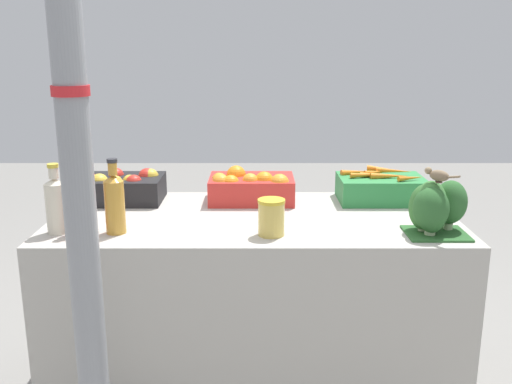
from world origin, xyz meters
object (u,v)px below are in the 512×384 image
Objects in this scene: pickle_jar at (273,217)px; orange_crate at (252,187)px; support_pole at (76,133)px; broccoli_pile at (436,207)px; juice_bottle_amber at (117,202)px; juice_bottle_cloudy at (58,204)px; sparrow_bird at (440,175)px; apple_crate at (123,187)px; carrot_crate at (383,188)px; juice_bottle_ruby at (84,205)px.

orange_crate is at bearing 100.09° from pickle_jar.
support_pole is at bearing -147.60° from pickle_jar.
juice_bottle_amber is (-1.16, 0.01, 0.01)m from broccoli_pile.
sparrow_bird is at bearing -1.38° from juice_bottle_cloudy.
support_pole is 9.44× the size of juice_bottle_cloudy.
broccoli_pile is at bearing -33.81° from orange_crate.
apple_crate is 1.32m from broccoli_pile.
sparrow_bird is (0.67, -0.47, 0.16)m from orange_crate.
orange_crate is 1.00× the size of carrot_crate.
carrot_crate is (1.07, 0.83, -0.37)m from support_pole.
juice_bottle_ruby is (-0.12, 0.39, -0.32)m from support_pole.
orange_crate is 3.47× the size of sparrow_bird.
support_pole reaches higher than apple_crate.
orange_crate is 0.66m from juice_bottle_amber.
orange_crate reaches higher than apple_crate.
carrot_crate is at bearing 0.20° from apple_crate.
broccoli_pile reaches higher than carrot_crate.
orange_crate reaches higher than carrot_crate.
juice_bottle_cloudy reaches higher than orange_crate.
carrot_crate is 1.36m from juice_bottle_cloudy.
carrot_crate reaches higher than apple_crate.
pickle_jar is at bearing -35.64° from apple_crate.
support_pole is 0.77m from pickle_jar.
broccoli_pile is at bearing -20.16° from apple_crate.
orange_crate reaches higher than pickle_jar.
carrot_crate is 1.62× the size of broccoli_pile.
pickle_jar is 1.26× the size of sparrow_bird.
broccoli_pile is at bearing -0.64° from juice_bottle_ruby.
support_pole is at bearing -120.75° from orange_crate.
sparrow_bird is at bearing -1.48° from juice_bottle_ruby.
juice_bottle_ruby is 0.12m from juice_bottle_amber.
pickle_jar is at bearing 42.79° from sparrow_bird.
carrot_crate is at bearing 43.53° from pickle_jar.
orange_crate is 1.42× the size of juice_bottle_cloudy.
carrot_crate is 0.51m from sparrow_bird.
pickle_jar is at bearing 32.40° from support_pole.
carrot_crate is at bearing 19.19° from juice_bottle_cloudy.
juice_bottle_cloudy and juice_bottle_ruby have the same top height.
juice_bottle_amber reaches higher than juice_bottle_ruby.
sparrow_bird reaches higher than apple_crate.
apple_crate is 2.75× the size of pickle_jar.
support_pole is at bearing -61.54° from juice_bottle_cloudy.
carrot_crate is at bearing 0.99° from orange_crate.
apple_crate is 1.42× the size of juice_bottle_ruby.
support_pole is at bearing 60.55° from sparrow_bird.
sparrow_bird is (1.37, -0.03, 0.12)m from juice_bottle_cloudy.
juice_bottle_cloudy is at bearing -160.81° from carrot_crate.
support_pole is 18.25× the size of pickle_jar.
apple_crate is (-0.08, 0.83, -0.36)m from support_pole.
pickle_jar is 0.61m from sparrow_bird.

